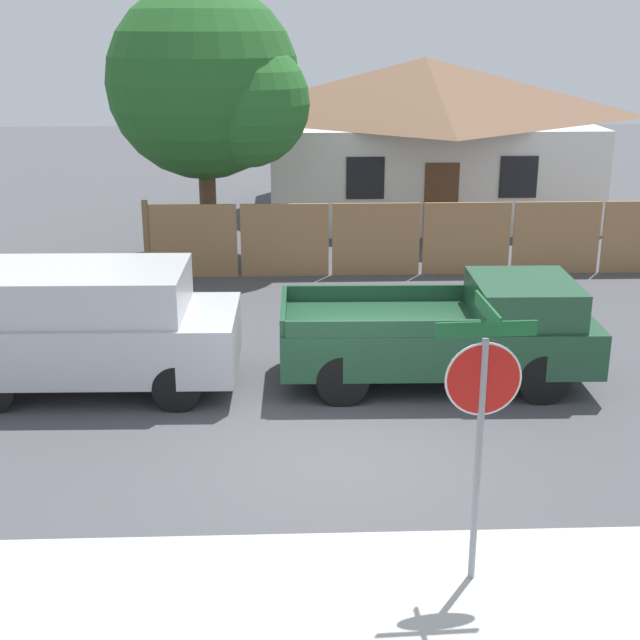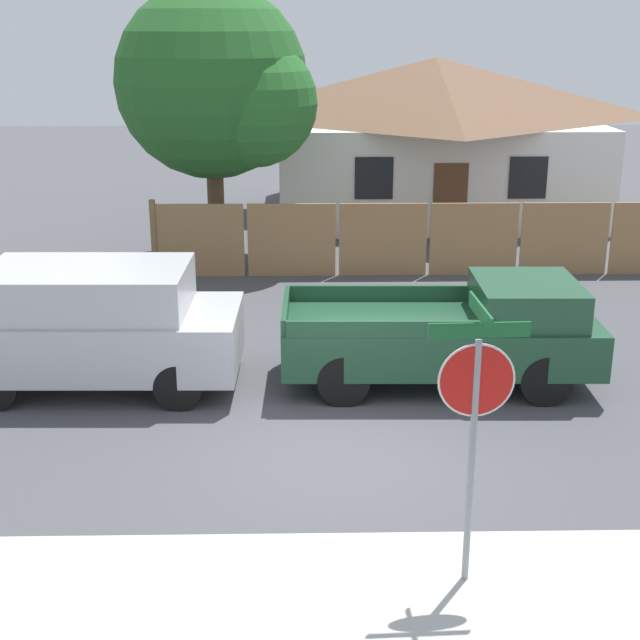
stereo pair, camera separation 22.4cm
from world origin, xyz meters
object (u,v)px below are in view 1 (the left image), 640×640
house (423,133)px  red_suv (92,325)px  oak_tree (212,87)px  orange_pickup (450,332)px  stop_sign (482,398)px

house → red_suv: (-7.12, -13.58, -1.31)m
oak_tree → house: bearing=44.5°
oak_tree → red_suv: oak_tree is taller
red_suv → oak_tree: bearing=81.3°
red_suv → orange_pickup: bearing=1.0°
house → orange_pickup: size_ratio=1.97×
house → stop_sign: size_ratio=3.25×
red_suv → stop_sign: bearing=-46.1°
house → stop_sign: (-2.23, -18.86, -0.33)m
red_suv → orange_pickup: (5.58, -0.00, -0.19)m
stop_sign → red_suv: bearing=130.3°
oak_tree → orange_pickup: size_ratio=1.30×
orange_pickup → stop_sign: stop_sign is taller
orange_pickup → stop_sign: 5.45m
red_suv → stop_sign: (4.89, -5.28, 0.99)m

